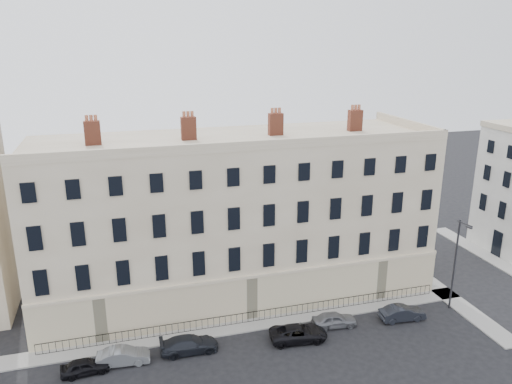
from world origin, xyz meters
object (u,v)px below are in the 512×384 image
streetlamp (456,261)px  car_d (298,333)px  car_a (85,366)px  car_f (402,313)px  car_b (123,356)px  car_c (189,344)px  car_e (334,320)px

streetlamp → car_d: bearing=173.7°
car_a → car_f: bearing=-94.2°
car_b → streetlamp: size_ratio=0.46×
car_a → car_d: car_d is taller
car_a → car_c: 7.73m
car_f → car_a: bearing=94.1°
car_a → streetlamp: (31.48, 0.44, 4.17)m
car_c → car_e: size_ratio=1.19×
car_f → streetlamp: size_ratio=0.46×
car_a → car_f: (26.25, -0.00, 0.07)m
car_d → car_f: bearing=-81.2°
car_a → car_b: 2.75m
car_b → car_e: size_ratio=1.03×
car_d → car_c: bearing=90.6°
car_b → car_d: 13.78m
car_d → streetlamp: bearing=-80.3°
car_b → streetlamp: bearing=-85.9°
streetlamp → car_b: bearing=170.6°
car_c → car_d: 8.81m
car_a → streetlamp: size_ratio=0.40×
car_c → car_e: bearing=-87.8°
streetlamp → car_a: bearing=171.3°
car_f → car_b: bearing=93.1°
car_a → car_b: car_b is taller
streetlamp → car_c: bearing=170.3°
streetlamp → car_e: bearing=169.3°
car_b → car_f: car_f is taller
car_a → car_e: bearing=-92.2°
car_b → car_f: size_ratio=0.99×
car_b → car_c: 5.00m
car_d → streetlamp: streetlamp is taller
car_c → car_b: bearing=92.9°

